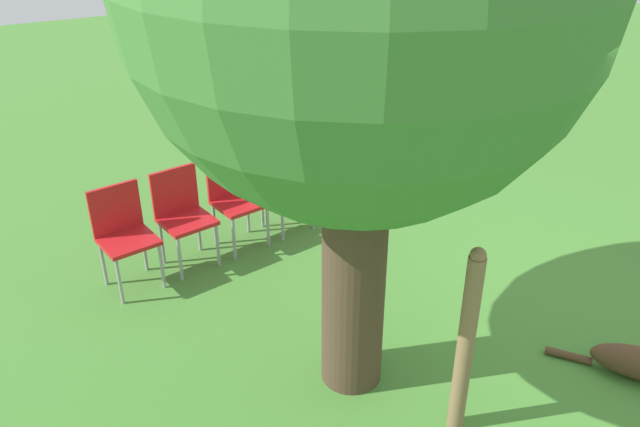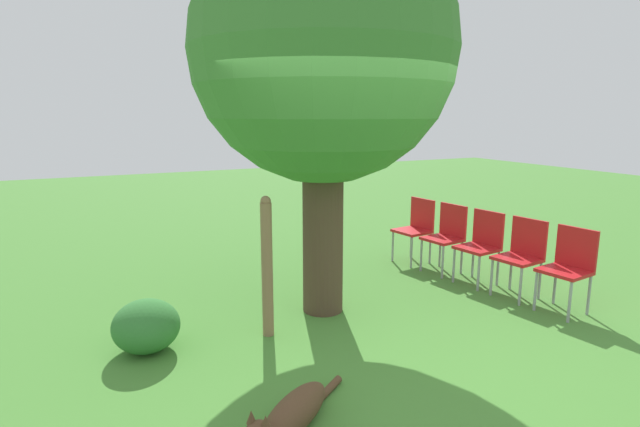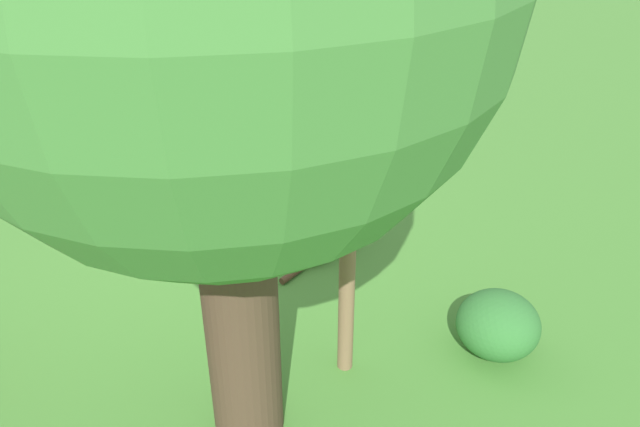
# 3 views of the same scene
# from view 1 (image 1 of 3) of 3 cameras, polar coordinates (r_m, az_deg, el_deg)

# --- Properties ---
(ground_plane) EXTENTS (30.00, 30.00, 0.00)m
(ground_plane) POSITION_cam_1_polar(r_m,az_deg,el_deg) (5.23, 12.63, -9.74)
(ground_plane) COLOR #478433
(fence_post) EXTENTS (0.11, 0.11, 1.35)m
(fence_post) POSITION_cam_1_polar(r_m,az_deg,el_deg) (3.95, 13.20, -11.45)
(fence_post) COLOR #846647
(fence_post) RESTS_ON ground_plane
(red_chair_0) EXTENTS (0.48, 0.49, 0.90)m
(red_chair_0) POSITION_cam_1_polar(r_m,az_deg,el_deg) (6.57, 0.45, 4.52)
(red_chair_0) COLOR red
(red_chair_0) RESTS_ON ground_plane
(red_chair_1) EXTENTS (0.48, 0.49, 0.90)m
(red_chair_1) POSITION_cam_1_polar(r_m,az_deg,el_deg) (6.26, -3.49, 3.23)
(red_chair_1) COLOR red
(red_chair_1) RESTS_ON ground_plane
(red_chair_2) EXTENTS (0.48, 0.49, 0.90)m
(red_chair_2) POSITION_cam_1_polar(r_m,az_deg,el_deg) (5.99, -7.81, 1.81)
(red_chair_2) COLOR red
(red_chair_2) RESTS_ON ground_plane
(red_chair_3) EXTENTS (0.48, 0.49, 0.90)m
(red_chair_3) POSITION_cam_1_polar(r_m,az_deg,el_deg) (5.76, -12.50, 0.24)
(red_chair_3) COLOR red
(red_chair_3) RESTS_ON ground_plane
(red_chair_4) EXTENTS (0.48, 0.49, 0.90)m
(red_chair_4) POSITION_cam_1_polar(r_m,az_deg,el_deg) (5.57, -17.54, -1.44)
(red_chair_4) COLOR red
(red_chair_4) RESTS_ON ground_plane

